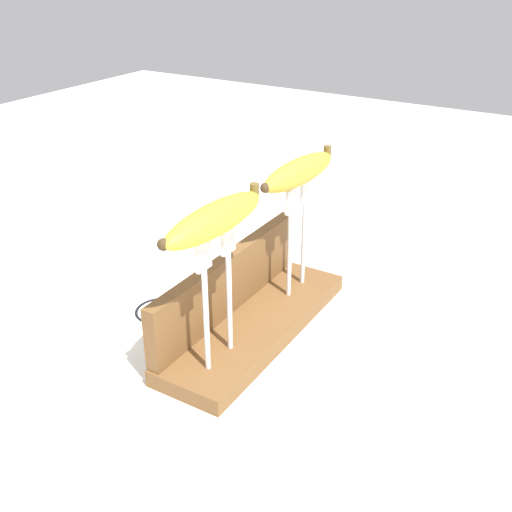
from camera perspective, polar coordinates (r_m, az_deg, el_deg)
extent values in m
plane|color=white|center=(0.90, 0.00, -7.07)|extent=(3.00, 3.00, 0.00)
cube|color=brown|center=(0.89, 0.00, -6.43)|extent=(0.36, 0.11, 0.02)
cube|color=brown|center=(0.88, -2.56, -2.49)|extent=(0.35, 0.02, 0.09)
cylinder|color=silver|center=(0.75, -4.66, -6.03)|extent=(0.01, 0.01, 0.14)
cube|color=silver|center=(0.71, -4.93, 0.02)|extent=(0.03, 0.01, 0.04)
cylinder|color=silver|center=(0.78, -2.50, -4.30)|extent=(0.01, 0.01, 0.14)
cube|color=silver|center=(0.74, -2.64, 1.55)|extent=(0.03, 0.01, 0.04)
cylinder|color=silver|center=(0.91, 3.14, 0.10)|extent=(0.01, 0.01, 0.14)
cube|color=silver|center=(0.87, 3.28, 5.16)|extent=(0.03, 0.01, 0.04)
cylinder|color=silver|center=(0.94, 4.45, 1.17)|extent=(0.01, 0.01, 0.14)
cube|color=silver|center=(0.91, 4.64, 6.06)|extent=(0.03, 0.01, 0.04)
ellipsoid|color=yellow|center=(0.71, -3.84, 3.47)|extent=(0.18, 0.05, 0.04)
cylinder|color=brown|center=(0.77, -0.15, 6.13)|extent=(0.01, 0.01, 0.02)
sphere|color=#3F2D19|center=(0.65, -8.31, 0.97)|extent=(0.01, 0.01, 0.01)
ellipsoid|color=gold|center=(0.88, 4.05, 7.86)|extent=(0.17, 0.05, 0.04)
cylinder|color=brown|center=(0.94, 6.67, 9.64)|extent=(0.01, 0.01, 0.02)
sphere|color=#3F2D19|center=(0.81, 1.00, 6.34)|extent=(0.01, 0.01, 0.01)
cylinder|color=silver|center=(0.83, -18.21, -11.60)|extent=(0.14, 0.05, 0.01)
torus|color=black|center=(0.95, -8.97, -4.99)|extent=(0.08, 0.08, 0.00)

